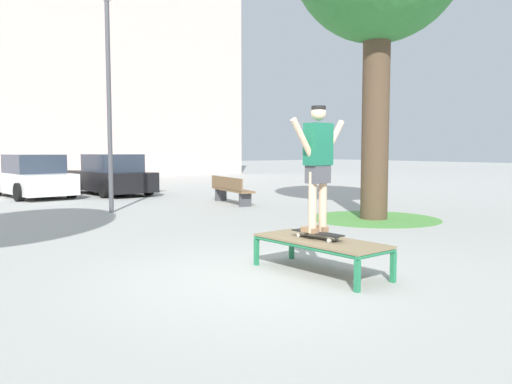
{
  "coord_description": "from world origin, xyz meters",
  "views": [
    {
      "loc": [
        -3.9,
        -5.34,
        1.66
      ],
      "look_at": [
        0.74,
        1.24,
        1.0
      ],
      "focal_mm": 36.07,
      "sensor_mm": 36.0,
      "label": 1
    }
  ],
  "objects_px": {
    "skater": "(318,160)",
    "car_white": "(33,178)",
    "car_black": "(111,176)",
    "skateboard": "(317,233)",
    "light_post": "(108,66)",
    "skate_box": "(320,243)",
    "park_bench": "(231,189)"
  },
  "relations": [
    {
      "from": "light_post",
      "to": "skater",
      "type": "bearing_deg",
      "value": -90.31
    },
    {
      "from": "skater",
      "to": "car_black",
      "type": "distance_m",
      "value": 13.83
    },
    {
      "from": "skateboard",
      "to": "car_white",
      "type": "height_order",
      "value": "car_white"
    },
    {
      "from": "skater",
      "to": "light_post",
      "type": "height_order",
      "value": "light_post"
    },
    {
      "from": "skateboard",
      "to": "car_white",
      "type": "xyz_separation_m",
      "value": [
        -0.66,
        14.11,
        0.15
      ]
    },
    {
      "from": "skate_box",
      "to": "light_post",
      "type": "height_order",
      "value": "light_post"
    },
    {
      "from": "car_white",
      "to": "park_bench",
      "type": "relative_size",
      "value": 1.78
    },
    {
      "from": "light_post",
      "to": "car_white",
      "type": "bearing_deg",
      "value": 96.8
    },
    {
      "from": "skateboard",
      "to": "skater",
      "type": "xyz_separation_m",
      "value": [
        -0.0,
        0.0,
        0.99
      ]
    },
    {
      "from": "skate_box",
      "to": "skater",
      "type": "bearing_deg",
      "value": 94.55
    },
    {
      "from": "skate_box",
      "to": "skateboard",
      "type": "xyz_separation_m",
      "value": [
        -0.0,
        0.05,
        0.12
      ]
    },
    {
      "from": "skate_box",
      "to": "park_bench",
      "type": "height_order",
      "value": "park_bench"
    },
    {
      "from": "car_white",
      "to": "skater",
      "type": "bearing_deg",
      "value": -87.31
    },
    {
      "from": "car_white",
      "to": "light_post",
      "type": "distance_m",
      "value": 6.74
    },
    {
      "from": "car_black",
      "to": "light_post",
      "type": "xyz_separation_m",
      "value": [
        -1.95,
        -5.48,
        3.13
      ]
    },
    {
      "from": "skateboard",
      "to": "car_black",
      "type": "height_order",
      "value": "car_black"
    },
    {
      "from": "skater",
      "to": "car_white",
      "type": "bearing_deg",
      "value": 92.69
    },
    {
      "from": "skate_box",
      "to": "car_black",
      "type": "relative_size",
      "value": 0.45
    },
    {
      "from": "skateboard",
      "to": "light_post",
      "type": "xyz_separation_m",
      "value": [
        0.04,
        8.18,
        3.29
      ]
    },
    {
      "from": "car_white",
      "to": "car_black",
      "type": "bearing_deg",
      "value": -9.46
    },
    {
      "from": "car_white",
      "to": "park_bench",
      "type": "distance_m",
      "value": 7.39
    },
    {
      "from": "skate_box",
      "to": "car_white",
      "type": "height_order",
      "value": "car_white"
    },
    {
      "from": "skate_box",
      "to": "car_white",
      "type": "distance_m",
      "value": 14.18
    },
    {
      "from": "car_black",
      "to": "park_bench",
      "type": "distance_m",
      "value": 5.73
    },
    {
      "from": "car_white",
      "to": "car_black",
      "type": "xyz_separation_m",
      "value": [
        2.66,
        -0.44,
        0.0
      ]
    },
    {
      "from": "skater",
      "to": "skate_box",
      "type": "bearing_deg",
      "value": -85.45
    },
    {
      "from": "skate_box",
      "to": "park_bench",
      "type": "relative_size",
      "value": 0.8
    },
    {
      "from": "skate_box",
      "to": "skater",
      "type": "height_order",
      "value": "skater"
    },
    {
      "from": "car_white",
      "to": "light_post",
      "type": "bearing_deg",
      "value": -83.2
    },
    {
      "from": "park_bench",
      "to": "skateboard",
      "type": "bearing_deg",
      "value": -114.95
    },
    {
      "from": "skate_box",
      "to": "car_white",
      "type": "bearing_deg",
      "value": 92.7
    },
    {
      "from": "car_white",
      "to": "skateboard",
      "type": "bearing_deg",
      "value": -87.31
    }
  ]
}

